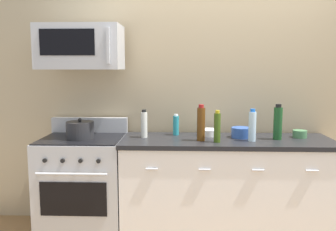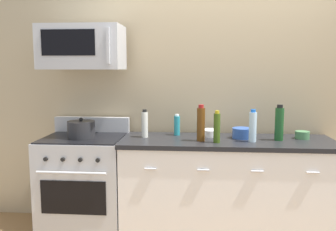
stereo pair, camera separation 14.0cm
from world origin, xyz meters
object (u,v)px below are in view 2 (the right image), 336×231
bowl_white_ceramic (210,133)px  bowl_blue_mixing (242,133)px  bottle_olive_oil (217,128)px  bottle_wine_amber (201,124)px  stockpot (81,130)px  bowl_green_glaze (302,135)px  bottle_water_clear (253,126)px  bottle_dish_soap (177,125)px  bottle_vinegar_white (145,124)px  bottle_wine_green (279,124)px  microwave (82,47)px  range_oven (85,184)px

bowl_white_ceramic → bowl_blue_mixing: bowl_blue_mixing is taller
bottle_olive_oil → bottle_wine_amber: size_ratio=0.87×
bottle_wine_amber → stockpot: size_ratio=1.29×
bottle_olive_oil → bowl_white_ceramic: (-0.05, 0.30, -0.10)m
bottle_olive_oil → bowl_white_ceramic: bearing=99.4°
bowl_green_glaze → stockpot: (-2.02, -0.14, 0.05)m
bowl_green_glaze → bowl_blue_mixing: bearing=-177.7°
bottle_wine_amber → bowl_blue_mixing: size_ratio=1.79×
bottle_wine_amber → bottle_water_clear: 0.45m
bottle_dish_soap → bowl_green_glaze: bearing=-4.2°
stockpot → bottle_olive_oil: bearing=-4.6°
bottle_vinegar_white → bowl_green_glaze: 1.45m
bottle_dish_soap → bowl_green_glaze: (1.15, -0.09, -0.06)m
bottle_wine_amber → bowl_green_glaze: 0.95m
bowl_green_glaze → bottle_vinegar_white: bearing=-178.2°
bottle_wine_green → stockpot: size_ratio=1.28×
bottle_dish_soap → bowl_green_glaze: size_ratio=1.58×
bottle_wine_amber → stockpot: 1.10m
bottle_wine_green → bowl_green_glaze: bottle_wine_green is taller
bowl_green_glaze → stockpot: 2.03m
stockpot → microwave: bearing=89.9°
bowl_blue_mixing → bottle_water_clear: bearing=-65.4°
microwave → bowl_blue_mixing: 1.67m
microwave → stockpot: (-0.00, -0.10, -0.75)m
range_oven → bowl_green_glaze: (2.02, 0.09, 0.49)m
microwave → bowl_white_ceramic: size_ratio=3.98×
bottle_wine_green → bottle_water_clear: bearing=-161.2°
bottle_wine_green → range_oven: bearing=179.8°
bottle_wine_amber → bottle_vinegar_white: size_ratio=1.24×
microwave → bottle_water_clear: 1.70m
bottle_olive_oil → bottle_vinegar_white: bearing=163.6°
range_oven → bowl_green_glaze: bearing=2.5°
bottle_olive_oil → bottle_wine_amber: 0.15m
bottle_vinegar_white → bowl_blue_mixing: size_ratio=1.44×
bottle_olive_oil → bottle_vinegar_white: bottle_olive_oil is taller
range_oven → bottle_vinegar_white: bearing=4.2°
bowl_blue_mixing → microwave: bearing=-179.2°
bottle_wine_green → bowl_blue_mixing: (-0.31, 0.07, -0.10)m
range_oven → microwave: bearing=89.7°
bowl_white_ceramic → stockpot: (-1.18, -0.20, 0.05)m
range_oven → bottle_vinegar_white: (0.57, 0.04, 0.57)m
stockpot → bottle_dish_soap: bearing=14.6°
bottle_dish_soap → stockpot: bearing=-165.4°
microwave → bottle_wine_amber: 1.29m
bottle_vinegar_white → bowl_white_ceramic: 0.62m
range_oven → bottle_water_clear: 1.66m
range_oven → microwave: (0.00, 0.04, 1.28)m
bottle_vinegar_white → bowl_green_glaze: size_ratio=2.03×
bowl_white_ceramic → bottle_water_clear: bearing=-32.8°
bottle_dish_soap → bowl_blue_mixing: size_ratio=1.12×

